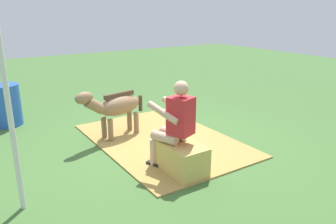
% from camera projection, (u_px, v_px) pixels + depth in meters
% --- Properties ---
extents(ground_plane, '(24.00, 24.00, 0.00)m').
position_uv_depth(ground_plane, '(157.00, 143.00, 5.72)').
color(ground_plane, '#426B33').
extents(hay_patch, '(3.05, 2.09, 0.02)m').
position_uv_depth(hay_patch, '(163.00, 140.00, 5.80)').
color(hay_patch, '#AD8C47').
rests_on(hay_patch, ground).
extents(hay_bale, '(0.68, 0.45, 0.42)m').
position_uv_depth(hay_bale, '(182.00, 159.00, 4.62)').
color(hay_bale, tan).
rests_on(hay_bale, ground).
extents(person_seated, '(0.72, 0.56, 1.30)m').
position_uv_depth(person_seated, '(174.00, 122.00, 4.58)').
color(person_seated, '#D8AD8C').
rests_on(person_seated, ground).
extents(pony_standing, '(0.47, 1.34, 0.94)m').
position_uv_depth(pony_standing, '(115.00, 107.00, 5.78)').
color(pony_standing, '#8C6B4C').
rests_on(pony_standing, ground).
extents(water_barrel, '(0.58, 0.58, 0.81)m').
position_uv_depth(water_barrel, '(5.00, 105.00, 6.48)').
color(water_barrel, blue).
rests_on(water_barrel, ground).
extents(tent_pole_left, '(0.06, 0.06, 2.55)m').
position_uv_depth(tent_pole_left, '(8.00, 102.00, 3.48)').
color(tent_pole_left, silver).
rests_on(tent_pole_left, ground).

